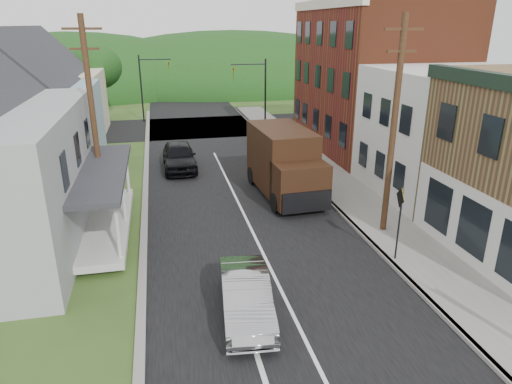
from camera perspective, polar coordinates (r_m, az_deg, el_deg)
ground at (r=16.08m, az=3.03°, el=-12.00°), size 120.00×120.00×0.00m
road at (r=24.91m, az=-2.94°, el=0.09°), size 9.00×90.00×0.02m
cross_road at (r=41.17m, az=-6.86°, el=8.08°), size 60.00×9.00×0.02m
sidewalk_right at (r=24.68m, az=11.48°, el=-0.32°), size 2.80×55.00×0.15m
curb_right at (r=24.18m, az=8.54°, el=-0.56°), size 0.20×55.00×0.15m
curb_left at (r=22.77m, az=-13.74°, el=-2.32°), size 0.30×55.00×0.12m
storefront_white at (r=26.02m, az=23.48°, el=6.77°), size 8.00×7.00×6.50m
storefront_red at (r=33.81m, az=14.61°, el=13.55°), size 8.00×12.00×10.00m
house_blue at (r=31.36m, az=-25.88°, el=9.30°), size 7.14×8.16×7.28m
house_cream at (r=40.17m, az=-23.83°, el=11.59°), size 7.14×8.16×7.28m
utility_pole_right at (r=19.41m, az=16.82°, el=7.75°), size 1.60×0.26×9.00m
utility_pole_left at (r=21.64m, az=-19.70°, el=8.65°), size 1.60×0.26×9.00m
traffic_signal_right at (r=37.76m, az=0.12°, el=12.92°), size 2.87×0.20×6.00m
traffic_signal_left at (r=43.87m, az=-13.29°, el=13.42°), size 2.87×0.20×6.00m
tree_left_d at (r=45.56m, az=-19.49°, el=14.49°), size 4.80×4.80×6.94m
forested_ridge at (r=68.73m, az=-9.25°, el=12.82°), size 90.00×30.00×16.00m
silver_sedan at (r=14.40m, az=-1.26°, el=-12.94°), size 1.85×4.32×1.39m
dark_sedan at (r=28.89m, az=-9.59°, el=4.42°), size 2.01×4.92×1.67m
delivery_van at (r=23.81m, az=3.61°, el=3.62°), size 2.93×6.43×3.52m
warning_sign at (r=17.64m, az=17.51°, el=-2.62°), size 0.18×0.79×2.90m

